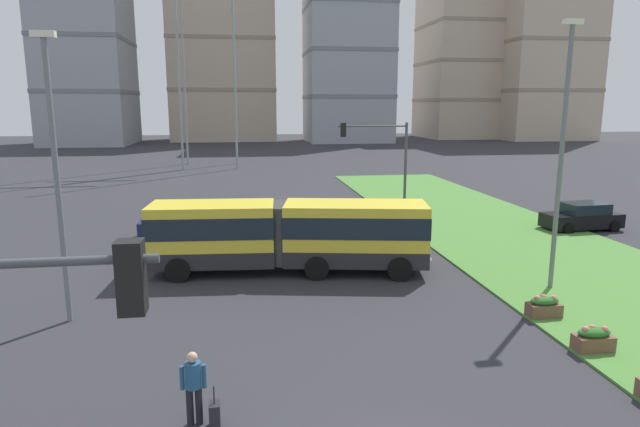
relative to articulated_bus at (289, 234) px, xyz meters
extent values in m
cube|color=#4C8438|center=(12.42, -3.79, -1.61)|extent=(10.00, 70.00, 0.08)
cube|color=yellow|center=(2.81, -0.38, 0.07)|extent=(6.36, 3.55, 2.55)
cube|color=#262628|center=(2.81, -0.38, -0.85)|extent=(6.38, 3.57, 0.70)
cube|color=#19232D|center=(2.81, -0.38, 0.50)|extent=(6.40, 3.60, 0.90)
cube|color=yellow|center=(-3.23, 0.39, 0.07)|extent=(5.37, 2.87, 2.55)
cube|color=#262628|center=(-3.23, 0.39, -0.85)|extent=(5.39, 2.89, 0.70)
cube|color=#19232D|center=(-3.23, 0.39, 0.50)|extent=(5.41, 2.91, 0.90)
cylinder|color=#383838|center=(-0.14, 0.17, 0.07)|extent=(2.40, 2.40, 2.45)
cylinder|color=black|center=(4.81, 0.53, -1.15)|extent=(1.03, 0.46, 1.00)
cylinder|color=black|center=(4.36, -1.93, -1.15)|extent=(1.03, 0.46, 1.00)
cylinder|color=black|center=(1.47, 1.14, -1.15)|extent=(1.03, 0.46, 1.00)
cylinder|color=black|center=(1.01, -1.31, -1.15)|extent=(1.03, 0.46, 1.00)
cylinder|color=black|center=(-4.43, 1.73, -1.15)|extent=(1.02, 0.35, 1.00)
cylinder|color=black|center=(-4.61, -0.76, -1.15)|extent=(1.02, 0.35, 1.00)
sphere|color=#F9EFC6|center=(5.95, -0.04, -0.85)|extent=(0.24, 0.24, 0.24)
sphere|color=#F9EFC6|center=(5.62, -1.81, -0.85)|extent=(0.24, 0.24, 0.24)
cube|color=black|center=(17.42, 5.60, -1.07)|extent=(4.53, 2.14, 0.80)
cube|color=black|center=(17.57, 5.61, -0.37)|extent=(2.50, 1.86, 0.60)
cylinder|color=black|center=(16.00, 4.59, -1.33)|extent=(0.66, 0.27, 0.64)
cylinder|color=black|center=(15.86, 6.38, -1.33)|extent=(0.66, 0.27, 0.64)
cylinder|color=black|center=(18.99, 4.82, -1.33)|extent=(0.66, 0.27, 0.64)
cylinder|color=black|center=(18.85, 6.62, -1.33)|extent=(0.66, 0.27, 0.64)
cube|color=#19234C|center=(-5.24, 7.10, -1.07)|extent=(4.42, 1.85, 0.80)
cube|color=black|center=(-5.39, 7.10, -0.37)|extent=(2.40, 1.71, 0.60)
cylinder|color=black|center=(-3.76, 8.02, -1.33)|extent=(0.64, 0.23, 0.64)
cylinder|color=black|center=(-3.73, 6.22, -1.33)|extent=(0.64, 0.23, 0.64)
cylinder|color=black|center=(-6.75, 7.98, -1.33)|extent=(0.64, 0.23, 0.64)
cylinder|color=black|center=(-6.73, 6.18, -1.33)|extent=(0.64, 0.23, 0.64)
cylinder|color=black|center=(-3.04, -11.15, -1.20)|extent=(0.16, 0.16, 0.90)
cylinder|color=black|center=(-3.24, -11.16, -1.20)|extent=(0.16, 0.16, 0.90)
cylinder|color=#23517A|center=(-3.14, -11.16, -0.45)|extent=(0.36, 0.36, 0.60)
sphere|color=tan|center=(-3.14, -11.16, -0.03)|extent=(0.24, 0.24, 0.24)
cylinder|color=#23517A|center=(-2.90, -11.15, -0.50)|extent=(0.10, 0.10, 0.55)
cylinder|color=#23517A|center=(-3.38, -11.16, -0.50)|extent=(0.10, 0.10, 0.55)
cube|color=#232328|center=(-2.69, -11.36, -1.34)|extent=(0.25, 0.36, 0.56)
cylinder|color=black|center=(-2.69, -11.36, -0.85)|extent=(0.03, 0.03, 0.40)
cube|color=brown|center=(8.02, -9.12, -1.35)|extent=(1.10, 0.56, 0.44)
ellipsoid|color=#2D6B28|center=(8.02, -9.12, -1.03)|extent=(0.99, 0.50, 0.28)
sphere|color=#EF7566|center=(7.74, -9.12, -0.93)|extent=(0.20, 0.20, 0.20)
sphere|color=#EF7566|center=(8.02, -9.04, -0.93)|extent=(0.20, 0.20, 0.20)
sphere|color=#EF7566|center=(8.30, -9.18, -0.93)|extent=(0.20, 0.20, 0.20)
cube|color=brown|center=(8.02, -6.50, -1.35)|extent=(1.10, 0.56, 0.44)
ellipsoid|color=#2D6B28|center=(8.02, -6.50, -1.03)|extent=(0.99, 0.50, 0.28)
sphere|color=#EF7566|center=(7.74, -6.50, -0.93)|extent=(0.20, 0.20, 0.20)
sphere|color=#EF7566|center=(8.02, -6.42, -0.93)|extent=(0.20, 0.20, 0.20)
sphere|color=#EF7566|center=(8.30, -6.56, -0.93)|extent=(0.20, 0.20, 0.20)
cube|color=black|center=(-3.14, -16.79, 3.61)|extent=(0.28, 0.28, 0.80)
sphere|color=red|center=(-3.14, -16.79, 3.86)|extent=(0.16, 0.16, 0.16)
sphere|color=yellow|center=(-3.14, -16.79, 3.60)|extent=(0.16, 0.16, 0.16)
sphere|color=green|center=(-3.14, -16.79, 3.34)|extent=(0.16, 0.16, 0.16)
cylinder|color=#474C51|center=(7.62, 8.21, 1.40)|extent=(0.16, 0.16, 6.11)
cylinder|color=#474C51|center=(5.61, 8.21, 4.25)|extent=(4.04, 0.10, 0.10)
cube|color=black|center=(3.89, 8.21, 4.05)|extent=(0.28, 0.28, 0.80)
sphere|color=red|center=(3.89, 8.21, 4.30)|extent=(0.16, 0.16, 0.16)
sphere|color=yellow|center=(3.89, 8.21, 4.04)|extent=(0.16, 0.16, 0.16)
sphere|color=green|center=(3.89, 8.21, 3.78)|extent=(0.16, 0.16, 0.16)
cylinder|color=slate|center=(-7.74, -4.42, 2.88)|extent=(0.18, 0.18, 9.07)
cube|color=white|center=(-7.74, -4.42, 7.52)|extent=(0.70, 0.28, 0.20)
cylinder|color=slate|center=(9.92, -3.74, 3.29)|extent=(0.18, 0.18, 9.89)
cube|color=white|center=(9.92, -3.74, 8.34)|extent=(0.70, 0.28, 0.20)
cube|color=#9EA3AD|center=(-29.24, 85.11, 16.73)|extent=(14.63, 18.61, 36.77)
cube|color=gray|center=(-29.24, 85.11, 7.89)|extent=(14.83, 18.81, 0.70)
cube|color=gray|center=(-29.24, 85.11, 17.08)|extent=(14.83, 18.81, 0.70)
cube|color=#C6B299|center=(-5.06, 94.28, 22.90)|extent=(20.79, 15.29, 49.11)
cube|color=gray|center=(-5.06, 94.28, 8.52)|extent=(20.99, 15.49, 0.70)
cube|color=gray|center=(-5.06, 94.28, 18.34)|extent=(20.99, 15.49, 0.70)
cube|color=#9EA3AD|center=(19.41, 85.91, 19.56)|extent=(16.08, 15.12, 42.44)
cube|color=gray|center=(19.41, 85.91, 7.18)|extent=(16.28, 15.32, 0.70)
cube|color=gray|center=(19.41, 85.91, 15.67)|extent=(16.28, 15.32, 0.70)
cube|color=gray|center=(19.41, 85.91, 24.16)|extent=(16.28, 15.32, 0.70)
cube|color=#C6B299|center=(46.38, 96.11, 18.38)|extent=(14.52, 18.33, 40.07)
cube|color=gray|center=(46.38, 96.11, 6.71)|extent=(14.72, 18.53, 0.70)
cube|color=gray|center=(46.38, 96.11, 14.72)|extent=(14.72, 18.53, 0.70)
cube|color=gray|center=(46.38, 96.11, 22.74)|extent=(14.72, 18.53, 0.70)
cube|color=#C6B299|center=(61.76, 89.14, 22.95)|extent=(18.53, 18.78, 49.21)
cube|color=gray|center=(61.76, 89.14, 8.54)|extent=(18.73, 18.98, 0.70)
cube|color=gray|center=(61.76, 89.14, 18.38)|extent=(18.73, 18.98, 0.70)
cylinder|color=gray|center=(-2.36, 45.76, 13.96)|extent=(0.24, 0.24, 31.23)
cylinder|color=gray|center=(-8.36, 45.76, 13.96)|extent=(0.24, 0.24, 31.23)
cylinder|color=gray|center=(-2.36, 39.76, 13.96)|extent=(0.24, 0.24, 31.23)
cylinder|color=gray|center=(-8.36, 39.76, 13.96)|extent=(0.24, 0.24, 31.23)
camera|label=1|loc=(-1.96, -22.52, 5.39)|focal=30.47mm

